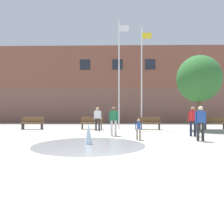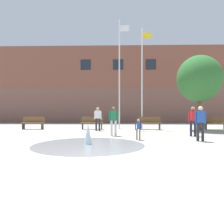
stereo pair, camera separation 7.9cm
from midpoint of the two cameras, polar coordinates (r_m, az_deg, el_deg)
The scene contains 15 objects.
ground_plane at distance 5.78m, azimuth 1.93°, elevation -13.72°, with size 100.00×100.00×0.00m, color #9E998E.
library_building at distance 26.66m, azimuth 1.32°, elevation 6.52°, with size 36.00×6.05×8.36m.
splash_fountain at distance 9.02m, azimuth -6.30°, elevation -7.49°, with size 4.52×4.52×0.85m.
park_bench_left_of_flagpoles at distance 17.04m, azimuth -20.13°, elevation -2.63°, with size 1.60×0.44×0.91m.
park_bench_under_left_flagpole at distance 16.14m, azimuth -5.43°, elevation -2.78°, with size 1.60×0.44×0.91m.
park_bench_under_right_flagpole at distance 16.08m, azimuth 9.58°, elevation -2.80°, with size 1.60×0.44×0.91m.
park_bench_far_right at distance 17.46m, azimuth 25.04°, elevation -2.58°, with size 1.60×0.44×0.91m.
adult_in_red at distance 14.95m, azimuth -3.95°, elevation -1.30°, with size 0.50×0.28×1.59m.
child_running at distance 10.40m, azimuth 6.73°, elevation -4.10°, with size 0.31×0.21×0.99m.
adult_watching at distance 11.95m, azimuth 0.23°, elevation -1.78°, with size 0.50×0.21×1.59m.
teen_by_trashcan at distance 12.52m, azimuth 20.22°, elevation -1.71°, with size 0.50×0.36×1.59m.
adult_near_bench at distance 10.67m, azimuth 21.91°, elevation -2.11°, with size 0.50×0.24×1.59m.
flagpole_left at distance 16.86m, azimuth 1.80°, elevation 10.63°, with size 0.80×0.10×8.23m.
flagpole_right at distance 16.92m, azimuth 7.71°, elevation 9.60°, with size 0.80×0.10×7.67m.
street_tree_near_building at distance 16.42m, azimuth 21.58°, elevation 8.04°, with size 3.02×3.02×5.18m.
Camera 1 is at (-0.12, -5.60, 1.43)m, focal length 35.00 mm.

